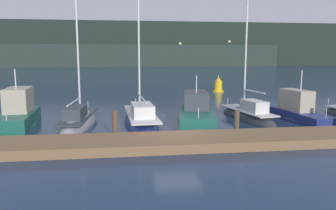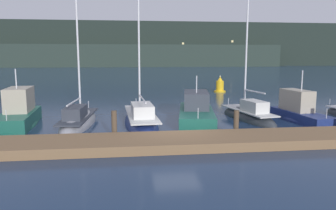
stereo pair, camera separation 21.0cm
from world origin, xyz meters
name	(u,v)px [view 1 (the left image)]	position (x,y,z in m)	size (l,w,h in m)	color
ground_plane	(177,138)	(0.00, 0.00, 0.00)	(400.00, 400.00, 0.00)	#192D4C
dock	(183,141)	(0.00, -1.64, 0.23)	(41.29, 2.80, 0.45)	brown
mooring_pile_2	(115,125)	(-3.28, 0.01, 0.77)	(0.28, 0.28, 1.53)	#4C3D2D
mooring_pile_3	(237,123)	(3.28, 0.01, 0.71)	(0.28, 0.28, 1.42)	#4C3D2D
motorboat_berth_3	(18,118)	(-9.37, 4.24, 0.49)	(2.54, 6.22, 4.01)	#195647
sailboat_berth_4	(79,123)	(-5.69, 4.08, 0.12)	(2.27, 7.35, 9.46)	gray
sailboat_berth_5	(141,122)	(-1.76, 3.57, 0.15)	(2.44, 8.06, 11.76)	navy
motorboat_berth_6	(196,116)	(1.94, 4.15, 0.33)	(3.61, 7.67, 3.67)	#195647
sailboat_berth_7	(248,117)	(5.65, 4.42, 0.15)	(2.76, 6.51, 10.36)	#2D3338
motorboat_berth_8	(299,115)	(8.87, 3.44, 0.35)	(2.28, 5.84, 3.96)	navy
channel_buoy	(218,86)	(8.38, 21.03, 0.73)	(1.36, 1.36, 1.96)	gold
hillside_backdrop	(124,46)	(-2.48, 117.02, 7.93)	(240.00, 23.00, 17.22)	#1E2823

